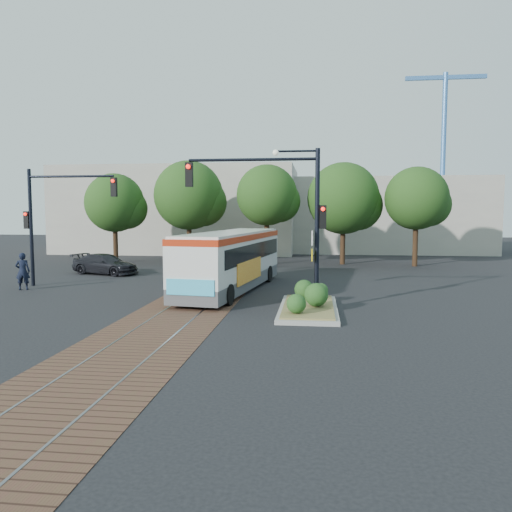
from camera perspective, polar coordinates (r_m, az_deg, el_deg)
The scene contains 11 objects.
ground at distance 21.05m, azimuth -7.20°, elevation -5.40°, with size 120.00×120.00×0.00m, color black.
trackbed at distance 24.89m, azimuth -4.95°, elevation -3.76°, with size 3.60×40.00×0.02m.
tree_row at distance 36.72m, azimuth 0.86°, elevation 6.66°, with size 26.40×5.60×7.67m.
warehouses at distance 49.14m, azimuth 0.35°, elevation 5.03°, with size 40.00×13.00×8.00m.
crane at distance 56.05m, azimuth 20.64°, elevation 11.96°, with size 8.00×0.50×18.00m.
city_bus at distance 24.20m, azimuth -2.76°, elevation -0.21°, with size 3.67×10.89×2.86m.
traffic_island at distance 19.49m, azimuth 6.07°, elevation -5.25°, with size 2.20×5.20×1.13m.
signal_pole_main at distance 19.31m, azimuth 3.32°, elevation 6.09°, with size 5.49×0.46×6.00m.
signal_pole_left at distance 27.57m, azimuth -22.36°, elevation 4.79°, with size 4.99×0.34×6.00m.
officer at distance 26.96m, azimuth -25.12°, elevation -1.59°, with size 0.67×0.44×1.83m, color black.
parked_car at distance 32.04m, azimuth -16.86°, elevation -0.88°, with size 1.75×4.29×1.25m, color black.
Camera 1 is at (5.07, -20.08, 3.79)m, focal length 35.00 mm.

